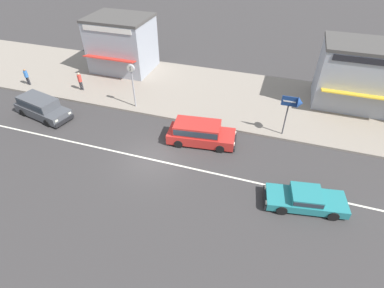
% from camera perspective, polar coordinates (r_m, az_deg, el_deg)
% --- Properties ---
extents(ground_plane, '(160.00, 160.00, 0.00)m').
position_cam_1_polar(ground_plane, '(20.22, -7.55, -2.97)').
color(ground_plane, '#383535').
extents(lane_centre_stripe, '(50.40, 0.14, 0.01)m').
position_cam_1_polar(lane_centre_stripe, '(20.22, -7.55, -2.97)').
color(lane_centre_stripe, silver).
rests_on(lane_centre_stripe, ground).
extents(kerb_strip, '(68.00, 10.00, 0.15)m').
position_cam_1_polar(kerb_strip, '(27.76, 0.83, 10.07)').
color(kerb_strip, gray).
rests_on(kerb_strip, ground).
extents(sedan_teal_1, '(4.67, 2.38, 1.06)m').
position_cam_1_polar(sedan_teal_1, '(18.06, 20.77, -9.73)').
color(sedan_teal_1, teal).
rests_on(sedan_teal_1, ground).
extents(minivan_red_2, '(5.00, 2.46, 1.56)m').
position_cam_1_polar(minivan_red_2, '(21.06, 1.45, 2.28)').
color(minivan_red_2, red).
rests_on(minivan_red_2, ground).
extents(minivan_dark_grey_3, '(5.08, 2.78, 1.56)m').
position_cam_1_polar(minivan_dark_grey_3, '(26.79, -26.85, 6.42)').
color(minivan_dark_grey_3, '#47494F').
rests_on(minivan_dark_grey_3, ground).
extents(street_clock, '(0.63, 0.22, 3.71)m').
position_cam_1_polar(street_clock, '(24.45, -11.39, 12.57)').
color(street_clock, '#9E9EA3').
rests_on(street_clock, kerb_strip).
extents(arrow_signboard, '(1.41, 0.79, 3.15)m').
position_cam_1_polar(arrow_signboard, '(21.66, 19.41, 7.17)').
color(arrow_signboard, '#4C4C51').
rests_on(arrow_signboard, kerb_strip).
extents(pedestrian_near_clock, '(0.34, 0.34, 1.69)m').
position_cam_1_polar(pedestrian_near_clock, '(29.13, -20.58, 11.35)').
color(pedestrian_near_clock, '#333338').
rests_on(pedestrian_near_clock, kerb_strip).
extents(pedestrian_mid_kerb, '(0.34, 0.34, 1.56)m').
position_cam_1_polar(pedestrian_mid_kerb, '(32.19, -29.02, 11.32)').
color(pedestrian_mid_kerb, '#333338').
rests_on(pedestrian_mid_kerb, kerb_strip).
extents(shopfront_corner_warung, '(6.62, 5.17, 5.08)m').
position_cam_1_polar(shopfront_corner_warung, '(28.07, 29.49, 11.35)').
color(shopfront_corner_warung, '#999EA8').
rests_on(shopfront_corner_warung, kerb_strip).
extents(shopfront_far_kios, '(5.83, 5.36, 5.13)m').
position_cam_1_polar(shopfront_far_kios, '(31.79, -13.18, 18.12)').
color(shopfront_far_kios, '#999EA8').
rests_on(shopfront_far_kios, kerb_strip).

